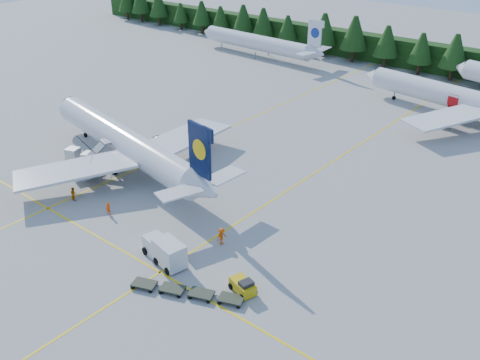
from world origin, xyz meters
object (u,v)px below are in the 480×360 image
Objects in this scene: airliner_navy at (121,140)px; baggage_tug at (243,286)px; service_truck at (164,250)px; airstairs at (81,168)px; airliner_red at (455,98)px.

airliner_navy is 13.16× the size of baggage_tug.
baggage_tug is (31.46, -11.25, -2.81)m from airliner_navy.
airstairs is at bearing 175.90° from service_truck.
service_truck is (-7.53, -61.33, -2.05)m from airliner_red.
baggage_tug is (9.52, 1.29, -0.63)m from service_truck.
airliner_navy is 33.53m from baggage_tug.
airliner_navy is 1.03× the size of airliner_red.
airliner_navy is at bearing 161.70° from service_truck.
airliner_navy is at bearing 176.88° from baggage_tug.
service_truck is at bearing -19.00° from airliner_navy.
airliner_navy is 5.78× the size of airstairs.
service_truck is 1.96× the size of baggage_tug.
airliner_red is 6.50× the size of service_truck.
airliner_red reaches higher than service_truck.
airstairs is 2.28× the size of baggage_tug.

